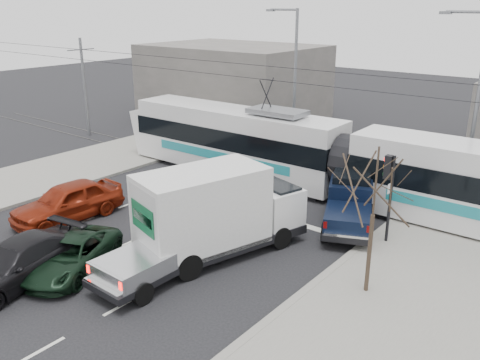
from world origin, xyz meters
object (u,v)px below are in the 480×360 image
Objects in this scene: silver_pickup at (172,245)px; navy_pickup at (350,202)px; street_lamp_far at (293,72)px; box_truck at (216,213)px; bare_tree at (375,188)px; traffic_signal at (389,180)px; dark_car at (16,263)px; red_car at (68,201)px; street_lamp_near at (474,96)px; tram at (348,162)px; green_car at (72,255)px.

navy_pickup is at bearing 68.72° from silver_pickup.
street_lamp_far is 1.21× the size of box_truck.
silver_pickup is at bearing -155.23° from bare_tree.
bare_tree is 4.28m from traffic_signal.
traffic_signal is 6.88m from box_truck.
silver_pickup is at bearing -71.39° from street_lamp_far.
navy_pickup is at bearing 122.75° from bare_tree.
bare_tree reaches higher than dark_car.
navy_pickup reaches higher than red_car.
street_lamp_near reaches higher than tram.
bare_tree is at bearing 25.27° from dark_car.
box_truck is (-1.25, -8.36, -0.23)m from tram.
traffic_signal is at bearing -41.72° from street_lamp_far.
tram is at bearing 60.17° from dark_car.
street_lamp_far is at bearing 138.97° from tram.
navy_pickup is (3.18, 7.69, 0.05)m from silver_pickup.
street_lamp_far is 1.59× the size of silver_pickup.
dark_car reaches higher than green_car.
box_truck is (0.43, 1.98, 0.72)m from silver_pickup.
dark_car is at bearing -111.24° from tram.
traffic_signal is 0.40× the size of street_lamp_far.
dark_car is at bearing -128.86° from traffic_signal.
traffic_signal reaches higher than green_car.
street_lamp_near is at bearing 38.35° from green_car.
dark_car is at bearing -48.15° from red_car.
tram is 3.17m from navy_pickup.
traffic_signal is 0.71× the size of red_car.
street_lamp_near is 19.58m from red_car.
box_truck reaches higher than silver_pickup.
red_car is at bearing -169.33° from bare_tree.
tram is 10.51m from silver_pickup.
box_truck is at bearing -133.78° from traffic_signal.
dark_car is at bearing -144.47° from navy_pickup.
dark_car is (-8.76, -10.87, -1.99)m from traffic_signal.
traffic_signal is at bearing 105.76° from bare_tree.
traffic_signal is at bearing 62.34° from box_truck.
tram is at bearing 97.65° from box_truck.
traffic_signal reaches higher than box_truck.
tram is (-4.59, 7.44, -1.83)m from bare_tree.
red_car is at bearing -132.14° from tram.
street_lamp_near is at bearing 50.96° from red_car.
bare_tree is 0.92× the size of navy_pickup.
tram is 3.65× the size of box_truck.
street_lamp_near is at bearing -9.87° from street_lamp_far.
street_lamp_far is (-10.66, 9.50, 2.37)m from traffic_signal.
street_lamp_far is 12.95m from navy_pickup.
bare_tree is at bearing -48.88° from street_lamp_far.
tram is at bearing -136.71° from street_lamp_near.
tram reaches higher than red_car.
bare_tree is at bearing -74.24° from traffic_signal.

